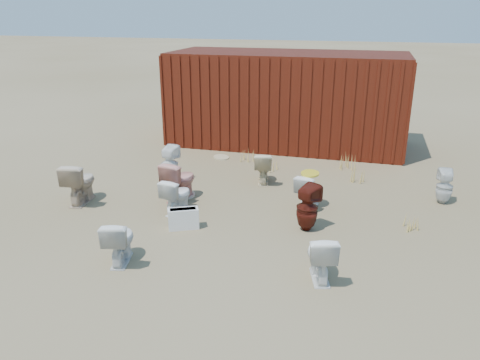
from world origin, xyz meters
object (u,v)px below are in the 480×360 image
(toilet_back_a, at_px, (170,164))
(toilet_front_c, at_px, (177,195))
(toilet_front_maroon, at_px, (307,208))
(toilet_front_a, at_px, (119,241))
(shipping_container, at_px, (287,99))
(toilet_front_e, at_px, (320,256))
(toilet_front_pink, at_px, (179,180))
(loose_tank, at_px, (183,219))
(toilet_back_beige_right, at_px, (263,167))
(toilet_back_beige_left, at_px, (80,182))
(toilet_back_yellowlid, at_px, (309,191))
(toilet_back_e, at_px, (444,187))

(toilet_back_a, bearing_deg, toilet_front_c, 125.79)
(toilet_front_maroon, bearing_deg, toilet_front_c, 28.31)
(toilet_front_maroon, bearing_deg, toilet_front_a, 66.05)
(shipping_container, height_order, toilet_front_a, shipping_container)
(toilet_front_c, height_order, toilet_front_e, toilet_front_e)
(toilet_front_pink, relative_size, toilet_front_e, 1.13)
(toilet_front_pink, bearing_deg, toilet_front_maroon, 177.87)
(toilet_front_pink, bearing_deg, toilet_front_a, 105.09)
(toilet_front_a, bearing_deg, toilet_front_e, 172.58)
(toilet_front_e, distance_m, toilet_back_a, 4.55)
(toilet_front_a, height_order, loose_tank, toilet_front_a)
(toilet_front_a, relative_size, toilet_back_beige_right, 1.00)
(toilet_back_beige_right, bearing_deg, toilet_back_beige_left, 21.29)
(toilet_back_beige_left, xyz_separation_m, toilet_back_beige_right, (3.06, 1.96, -0.06))
(shipping_container, relative_size, toilet_back_yellowlid, 9.28)
(toilet_front_a, height_order, toilet_front_pink, toilet_front_pink)
(toilet_front_maroon, distance_m, toilet_back_yellowlid, 0.95)
(toilet_front_pink, distance_m, toilet_back_a, 1.01)
(toilet_front_maroon, height_order, toilet_back_a, toilet_front_maroon)
(toilet_back_e, bearing_deg, toilet_front_e, 56.54)
(toilet_back_beige_left, relative_size, toilet_back_beige_right, 1.19)
(shipping_container, distance_m, toilet_back_yellowlid, 4.47)
(toilet_front_c, bearing_deg, toilet_back_beige_right, -109.94)
(toilet_front_c, bearing_deg, toilet_back_beige_left, 11.72)
(shipping_container, relative_size, toilet_back_beige_left, 7.58)
(toilet_back_a, relative_size, toilet_back_yellowlid, 1.20)
(toilet_front_pink, relative_size, toilet_front_c, 1.17)
(shipping_container, height_order, toilet_front_e, shipping_container)
(toilet_front_a, distance_m, toilet_back_beige_left, 2.55)
(toilet_front_maroon, relative_size, loose_tank, 1.56)
(toilet_front_pink, bearing_deg, toilet_front_e, 156.83)
(toilet_front_e, bearing_deg, toilet_back_a, -56.16)
(shipping_container, distance_m, toilet_back_e, 4.99)
(toilet_back_e, bearing_deg, toilet_back_yellowlid, 17.24)
(toilet_back_a, relative_size, loose_tank, 1.56)
(toilet_back_beige_left, height_order, toilet_back_e, toilet_back_beige_left)
(toilet_front_e, bearing_deg, toilet_back_e, -136.29)
(toilet_back_a, xyz_separation_m, toilet_back_e, (5.39, 0.28, -0.06))
(toilet_back_yellowlid, bearing_deg, toilet_back_beige_right, -26.56)
(shipping_container, bearing_deg, toilet_front_a, -99.38)
(toilet_front_c, distance_m, toilet_back_e, 4.94)
(toilet_front_pink, height_order, toilet_front_c, toilet_front_pink)
(toilet_back_a, relative_size, toilet_back_beige_left, 0.98)
(toilet_front_c, distance_m, toilet_back_beige_left, 1.93)
(toilet_front_a, distance_m, toilet_back_a, 3.34)
(toilet_back_e, relative_size, loose_tank, 1.32)
(toilet_back_beige_right, distance_m, loose_tank, 2.62)
(toilet_front_c, xyz_separation_m, loose_tank, (0.35, -0.57, -0.15))
(toilet_back_yellowlid, xyz_separation_m, loose_tank, (-1.88, -1.44, -0.15))
(shipping_container, xyz_separation_m, toilet_back_beige_right, (0.10, -3.16, -0.87))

